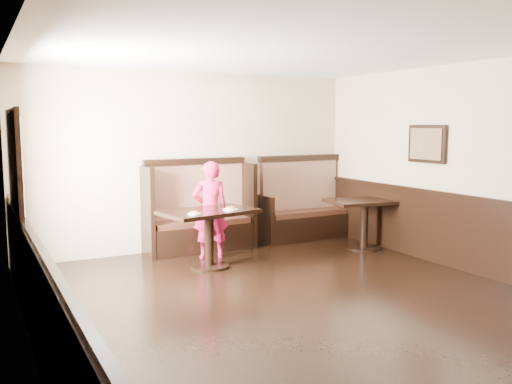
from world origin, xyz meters
TOP-DOWN VIEW (x-y plane):
  - ground at (0.00, 0.00)m, footprint 7.00×7.00m
  - room_shell at (-0.30, 0.28)m, footprint 7.00×7.00m
  - booth_main at (0.00, 3.30)m, footprint 1.75×0.72m
  - booth_neighbor at (1.95, 3.29)m, footprint 1.65×0.72m
  - table_main at (-0.27, 2.24)m, footprint 1.39×1.00m
  - table_neighbor at (2.36, 2.13)m, footprint 1.25×0.92m
  - child at (-0.04, 2.72)m, footprint 0.60×0.47m
  - pizza_plate_left at (-0.57, 2.02)m, footprint 0.18×0.18m
  - pizza_plate_right at (0.00, 2.13)m, footprint 0.21×0.21m

SIDE VIEW (x-z plane):
  - ground at x=0.00m, z-range 0.00..0.00m
  - booth_neighbor at x=1.95m, z-range -0.24..1.21m
  - booth_main at x=0.00m, z-range -0.20..1.25m
  - table_neighbor at x=2.36m, z-range 0.20..0.99m
  - table_main at x=-0.27m, z-range 0.22..1.02m
  - room_shell at x=-0.30m, z-range -2.83..4.17m
  - child at x=-0.04m, z-range 0.00..1.45m
  - pizza_plate_left at x=-0.57m, z-range 0.80..0.84m
  - pizza_plate_right at x=0.00m, z-range 0.80..0.84m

